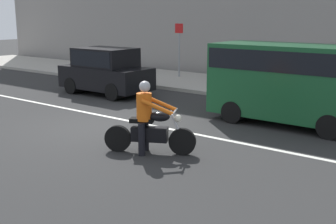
{
  "coord_description": "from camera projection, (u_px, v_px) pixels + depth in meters",
  "views": [
    {
      "loc": [
        8.67,
        -8.26,
        3.07
      ],
      "look_at": [
        2.86,
        -0.74,
        0.94
      ],
      "focal_mm": 46.73,
      "sensor_mm": 36.0,
      "label": 1
    }
  ],
  "objects": [
    {
      "name": "parked_hatchback_black",
      "position": [
        106.0,
        71.0,
        16.9
      ],
      "size": [
        3.66,
        1.76,
        1.8
      ],
      "color": "black",
      "rests_on": "ground_plane"
    },
    {
      "name": "ground_plane",
      "position": [
        103.0,
        126.0,
        12.22
      ],
      "size": [
        80.0,
        80.0,
        0.0
      ],
      "primitive_type": "plane",
      "color": "#2B2B2B"
    },
    {
      "name": "sidewalk_slab",
      "position": [
        241.0,
        87.0,
        18.38
      ],
      "size": [
        40.0,
        4.4,
        0.14
      ],
      "primitive_type": "cube",
      "color": "#A8A399",
      "rests_on": "ground_plane"
    },
    {
      "name": "motorcycle_with_rider_orange_stripe",
      "position": [
        149.0,
        124.0,
        9.74
      ],
      "size": [
        1.9,
        1.12,
        1.64
      ],
      "color": "black",
      "rests_on": "ground_plane"
    },
    {
      "name": "parked_van_forest_green",
      "position": [
        293.0,
        79.0,
        12.17
      ],
      "size": [
        4.45,
        1.96,
        2.25
      ],
      "color": "#164C28",
      "rests_on": "ground_plane"
    },
    {
      "name": "pedestrian_bystander",
      "position": [
        225.0,
        59.0,
        19.0
      ],
      "size": [
        0.34,
        0.34,
        1.74
      ],
      "color": "black",
      "rests_on": "sidewalk_slab"
    },
    {
      "name": "lane_marking_stripe",
      "position": [
        142.0,
        123.0,
        12.52
      ],
      "size": [
        18.0,
        0.14,
        0.01
      ],
      "primitive_type": "cube",
      "color": "silver",
      "rests_on": "ground_plane"
    },
    {
      "name": "street_sign_post",
      "position": [
        179.0,
        44.0,
        20.61
      ],
      "size": [
        0.44,
        0.08,
        2.52
      ],
      "color": "gray",
      "rests_on": "sidewalk_slab"
    }
  ]
}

